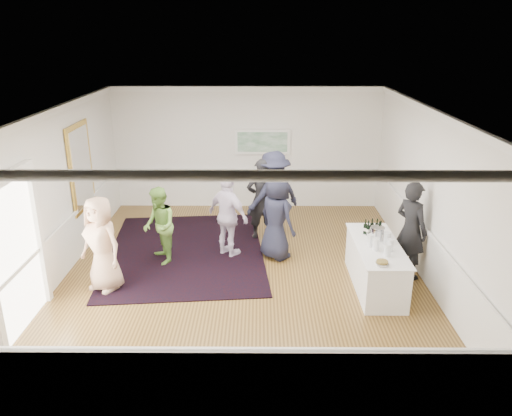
{
  "coord_description": "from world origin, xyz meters",
  "views": [
    {
      "loc": [
        0.31,
        -8.88,
        4.54
      ],
      "look_at": [
        0.26,
        0.2,
        1.29
      ],
      "focal_mm": 35.0,
      "sensor_mm": 36.0,
      "label": 1
    }
  ],
  "objects_px": {
    "bartender": "(411,230)",
    "guest_dark_b": "(261,199)",
    "serving_table": "(375,265)",
    "ice_bucket": "(377,234)",
    "guest_dark_a": "(274,195)",
    "nut_bowl": "(382,263)",
    "guest_lilac": "(228,216)",
    "guest_green": "(159,226)",
    "guest_navy": "(276,217)",
    "guest_tan": "(102,244)"
  },
  "relations": [
    {
      "from": "guest_green",
      "to": "guest_dark_a",
      "type": "bearing_deg",
      "value": 96.81
    },
    {
      "from": "guest_lilac",
      "to": "guest_navy",
      "type": "height_order",
      "value": "guest_navy"
    },
    {
      "from": "guest_green",
      "to": "guest_dark_a",
      "type": "height_order",
      "value": "guest_dark_a"
    },
    {
      "from": "bartender",
      "to": "guest_green",
      "type": "xyz_separation_m",
      "value": [
        -4.9,
        0.58,
        -0.16
      ]
    },
    {
      "from": "guest_navy",
      "to": "ice_bucket",
      "type": "distance_m",
      "value": 2.12
    },
    {
      "from": "guest_green",
      "to": "guest_dark_b",
      "type": "xyz_separation_m",
      "value": [
        2.07,
        1.31,
        0.14
      ]
    },
    {
      "from": "guest_tan",
      "to": "guest_dark_a",
      "type": "bearing_deg",
      "value": 67.81
    },
    {
      "from": "bartender",
      "to": "guest_lilac",
      "type": "relative_size",
      "value": 1.08
    },
    {
      "from": "bartender",
      "to": "guest_dark_b",
      "type": "distance_m",
      "value": 3.4
    },
    {
      "from": "bartender",
      "to": "guest_tan",
      "type": "xyz_separation_m",
      "value": [
        -5.73,
        -0.55,
        -0.06
      ]
    },
    {
      "from": "guest_green",
      "to": "nut_bowl",
      "type": "xyz_separation_m",
      "value": [
        4.06,
        -1.87,
        0.1
      ]
    },
    {
      "from": "serving_table",
      "to": "guest_lilac",
      "type": "height_order",
      "value": "guest_lilac"
    },
    {
      "from": "guest_tan",
      "to": "guest_dark_b",
      "type": "relative_size",
      "value": 0.96
    },
    {
      "from": "guest_tan",
      "to": "guest_lilac",
      "type": "xyz_separation_m",
      "value": [
        2.2,
        1.48,
        -0.01
      ]
    },
    {
      "from": "guest_dark_b",
      "to": "nut_bowl",
      "type": "height_order",
      "value": "guest_dark_b"
    },
    {
      "from": "guest_navy",
      "to": "ice_bucket",
      "type": "relative_size",
      "value": 6.94
    },
    {
      "from": "guest_dark_a",
      "to": "guest_dark_b",
      "type": "distance_m",
      "value": 0.29
    },
    {
      "from": "bartender",
      "to": "nut_bowl",
      "type": "relative_size",
      "value": 8.36
    },
    {
      "from": "guest_lilac",
      "to": "nut_bowl",
      "type": "bearing_deg",
      "value": -179.33
    },
    {
      "from": "bartender",
      "to": "guest_lilac",
      "type": "bearing_deg",
      "value": 41.63
    },
    {
      "from": "serving_table",
      "to": "guest_lilac",
      "type": "distance_m",
      "value": 3.15
    },
    {
      "from": "ice_bucket",
      "to": "guest_tan",
      "type": "bearing_deg",
      "value": -176.27
    },
    {
      "from": "serving_table",
      "to": "nut_bowl",
      "type": "relative_size",
      "value": 9.25
    },
    {
      "from": "guest_tan",
      "to": "ice_bucket",
      "type": "relative_size",
      "value": 6.89
    },
    {
      "from": "nut_bowl",
      "to": "guest_lilac",
      "type": "bearing_deg",
      "value": 140.38
    },
    {
      "from": "nut_bowl",
      "to": "guest_dark_b",
      "type": "bearing_deg",
      "value": 122.09
    },
    {
      "from": "guest_green",
      "to": "guest_navy",
      "type": "xyz_separation_m",
      "value": [
        2.38,
        0.25,
        0.1
      ]
    },
    {
      "from": "guest_navy",
      "to": "nut_bowl",
      "type": "xyz_separation_m",
      "value": [
        1.69,
        -2.12,
        -0.01
      ]
    },
    {
      "from": "serving_table",
      "to": "ice_bucket",
      "type": "xyz_separation_m",
      "value": [
        0.03,
        0.22,
        0.54
      ]
    },
    {
      "from": "guest_dark_b",
      "to": "nut_bowl",
      "type": "distance_m",
      "value": 3.75
    },
    {
      "from": "guest_lilac",
      "to": "guest_navy",
      "type": "bearing_deg",
      "value": -145.54
    },
    {
      "from": "guest_tan",
      "to": "guest_dark_a",
      "type": "height_order",
      "value": "guest_dark_a"
    },
    {
      "from": "guest_tan",
      "to": "guest_dark_a",
      "type": "xyz_separation_m",
      "value": [
        3.17,
        2.48,
        0.12
      ]
    },
    {
      "from": "guest_tan",
      "to": "guest_green",
      "type": "distance_m",
      "value": 1.4
    },
    {
      "from": "serving_table",
      "to": "guest_dark_a",
      "type": "xyz_separation_m",
      "value": [
        -1.83,
        2.37,
        0.58
      ]
    },
    {
      "from": "guest_tan",
      "to": "guest_lilac",
      "type": "height_order",
      "value": "guest_tan"
    },
    {
      "from": "serving_table",
      "to": "guest_dark_a",
      "type": "relative_size",
      "value": 1.05
    },
    {
      "from": "bartender",
      "to": "guest_dark_b",
      "type": "bearing_deg",
      "value": 22.75
    },
    {
      "from": "serving_table",
      "to": "guest_dark_b",
      "type": "height_order",
      "value": "guest_dark_b"
    },
    {
      "from": "nut_bowl",
      "to": "ice_bucket",
      "type": "bearing_deg",
      "value": 82.16
    },
    {
      "from": "guest_green",
      "to": "guest_navy",
      "type": "relative_size",
      "value": 0.88
    },
    {
      "from": "guest_tan",
      "to": "guest_lilac",
      "type": "distance_m",
      "value": 2.65
    },
    {
      "from": "serving_table",
      "to": "guest_tan",
      "type": "bearing_deg",
      "value": -178.73
    },
    {
      "from": "guest_lilac",
      "to": "guest_dark_a",
      "type": "distance_m",
      "value": 1.4
    },
    {
      "from": "guest_dark_a",
      "to": "nut_bowl",
      "type": "bearing_deg",
      "value": 87.54
    },
    {
      "from": "guest_navy",
      "to": "guest_lilac",
      "type": "bearing_deg",
      "value": 42.43
    },
    {
      "from": "guest_lilac",
      "to": "guest_dark_b",
      "type": "height_order",
      "value": "guest_dark_b"
    },
    {
      "from": "guest_tan",
      "to": "guest_dark_b",
      "type": "bearing_deg",
      "value": 69.92
    },
    {
      "from": "guest_lilac",
      "to": "nut_bowl",
      "type": "xyz_separation_m",
      "value": [
        2.69,
        -2.22,
        0.01
      ]
    },
    {
      "from": "serving_table",
      "to": "guest_dark_b",
      "type": "xyz_separation_m",
      "value": [
        -2.11,
        2.33,
        0.5
      ]
    }
  ]
}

